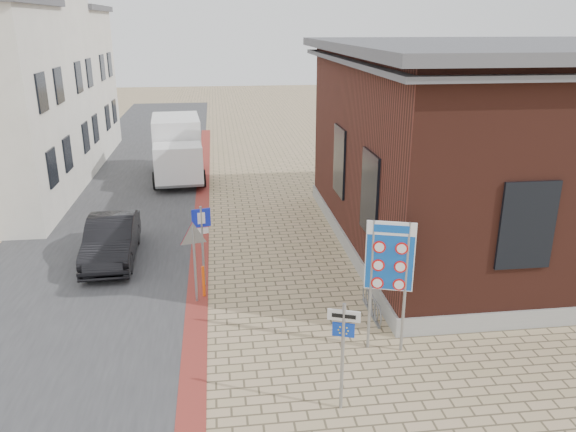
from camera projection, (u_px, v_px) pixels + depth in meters
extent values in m
plane|color=tan|center=(283.00, 368.00, 12.65)|extent=(120.00, 120.00, 0.00)
cube|color=#38383A|center=(127.00, 190.00, 26.05)|extent=(7.00, 60.00, 0.02)
cube|color=maroon|center=(201.00, 223.00, 21.78)|extent=(0.60, 40.00, 0.02)
cube|color=gray|center=(507.00, 232.00, 20.22)|extent=(12.15, 12.15, 0.50)
cube|color=#4B2018|center=(519.00, 143.00, 19.16)|extent=(12.00, 12.00, 6.00)
cube|color=#505056|center=(533.00, 47.00, 18.13)|extent=(13.00, 13.00, 0.30)
cube|color=#505056|center=(531.00, 59.00, 18.26)|extent=(12.70, 12.70, 0.15)
cube|color=black|center=(370.00, 194.00, 15.85)|extent=(0.12, 1.60, 2.40)
cube|color=black|center=(340.00, 161.00, 19.60)|extent=(0.12, 1.60, 2.40)
cube|color=black|center=(527.00, 226.00, 13.38)|extent=(1.40, 0.12, 2.20)
cube|color=black|center=(52.00, 168.00, 21.15)|extent=(0.10, 1.10, 1.40)
cube|color=black|center=(67.00, 154.00, 23.40)|extent=(0.10, 1.10, 1.40)
cube|color=black|center=(41.00, 92.00, 20.24)|extent=(0.10, 1.10, 1.40)
cube|color=black|center=(58.00, 85.00, 22.49)|extent=(0.10, 1.10, 1.40)
cube|color=beige|center=(9.00, 89.00, 26.76)|extent=(7.00, 6.00, 8.80)
cube|color=black|center=(86.00, 137.00, 26.78)|extent=(0.10, 1.10, 1.40)
cube|color=black|center=(95.00, 128.00, 29.03)|extent=(0.10, 1.10, 1.40)
cube|color=black|center=(78.00, 77.00, 25.86)|extent=(0.10, 1.10, 1.40)
cube|color=black|center=(89.00, 73.00, 28.11)|extent=(0.10, 1.10, 1.40)
cube|color=beige|center=(45.00, 84.00, 32.51)|extent=(7.00, 6.00, 8.00)
cube|color=#505056|center=(35.00, 8.00, 31.16)|extent=(7.40, 6.40, 0.30)
cube|color=black|center=(107.00, 117.00, 32.40)|extent=(0.10, 1.10, 1.40)
cube|color=black|center=(114.00, 111.00, 34.65)|extent=(0.10, 1.10, 1.40)
cube|color=black|center=(102.00, 67.00, 31.49)|extent=(0.10, 1.10, 1.40)
cube|color=black|center=(109.00, 64.00, 33.74)|extent=(0.10, 1.10, 1.40)
torus|color=slate|center=(378.00, 315.00, 14.38)|extent=(0.04, 0.60, 0.60)
torus|color=slate|center=(375.00, 310.00, 14.66)|extent=(0.04, 0.60, 0.60)
torus|color=slate|center=(372.00, 304.00, 14.94)|extent=(0.04, 0.60, 0.60)
torus|color=slate|center=(369.00, 299.00, 15.22)|extent=(0.04, 0.60, 0.60)
torus|color=slate|center=(366.00, 294.00, 15.51)|extent=(0.04, 0.60, 0.60)
cube|color=slate|center=(371.00, 313.00, 15.03)|extent=(0.08, 1.60, 0.04)
imported|color=black|center=(112.00, 239.00, 18.25)|extent=(1.64, 4.32, 1.41)
cube|color=slate|center=(179.00, 170.00, 27.81)|extent=(2.57, 5.73, 0.26)
cube|color=white|center=(178.00, 163.00, 25.72)|extent=(2.29, 1.91, 1.65)
cube|color=black|center=(178.00, 160.00, 24.90)|extent=(1.97, 0.22, 0.83)
cube|color=white|center=(177.00, 139.00, 28.24)|extent=(2.54, 3.88, 2.28)
cylinder|color=black|center=(156.00, 181.00, 26.09)|extent=(0.32, 0.84, 0.83)
cylinder|color=black|center=(203.00, 178.00, 26.50)|extent=(0.32, 0.84, 0.83)
cylinder|color=black|center=(157.00, 164.00, 29.16)|extent=(0.32, 0.84, 0.83)
cylinder|color=black|center=(199.00, 162.00, 29.57)|extent=(0.32, 0.84, 0.83)
cylinder|color=gray|center=(371.00, 286.00, 12.96)|extent=(0.07, 0.07, 3.23)
cylinder|color=gray|center=(405.00, 289.00, 12.83)|extent=(0.07, 0.07, 3.23)
cube|color=white|center=(390.00, 256.00, 12.64)|extent=(1.07, 0.38, 1.66)
cube|color=#0F50B6|center=(390.00, 256.00, 12.64)|extent=(1.02, 0.37, 1.62)
cube|color=white|center=(392.00, 229.00, 12.42)|extent=(1.03, 0.37, 0.31)
cylinder|color=gray|center=(342.00, 357.00, 10.98)|extent=(0.07, 0.07, 2.36)
cube|color=silver|center=(344.00, 316.00, 10.68)|extent=(0.61, 0.26, 0.23)
cube|color=#0F38B7|center=(343.00, 330.00, 10.78)|extent=(0.42, 0.19, 0.29)
cylinder|color=gray|center=(203.00, 247.00, 16.25)|extent=(0.07, 0.07, 2.47)
cube|color=#1022C7|center=(201.00, 218.00, 15.96)|extent=(0.54, 0.17, 0.54)
cube|color=white|center=(202.00, 231.00, 16.09)|extent=(0.39, 0.14, 0.18)
cylinder|color=gray|center=(195.00, 265.00, 15.32)|extent=(0.07, 0.07, 2.25)
cylinder|color=#FF570D|center=(204.00, 282.00, 15.81)|extent=(0.09, 0.09, 0.94)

